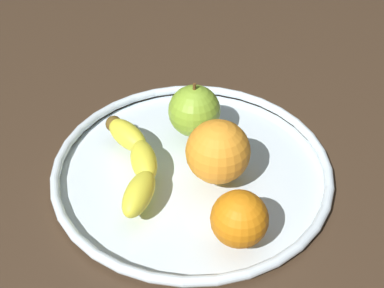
% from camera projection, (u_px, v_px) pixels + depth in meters
% --- Properties ---
extents(ground_plane, '(1.39, 1.39, 0.04)m').
position_uv_depth(ground_plane, '(192.00, 183.00, 0.65)').
color(ground_plane, '#3D2B1D').
extents(fruit_bowl, '(0.36, 0.36, 0.02)m').
position_uv_depth(fruit_bowl, '(192.00, 167.00, 0.63)').
color(fruit_bowl, silver).
rests_on(fruit_bowl, ground_plane).
extents(banana, '(0.18, 0.09, 0.03)m').
position_uv_depth(banana, '(135.00, 160.00, 0.60)').
color(banana, yellow).
rests_on(banana, fruit_bowl).
extents(apple, '(0.07, 0.07, 0.08)m').
position_uv_depth(apple, '(192.00, 111.00, 0.64)').
color(apple, '#83AD2F').
rests_on(apple, fruit_bowl).
extents(orange_center, '(0.06, 0.06, 0.06)m').
position_uv_depth(orange_center, '(239.00, 219.00, 0.51)').
color(orange_center, orange).
rests_on(orange_center, fruit_bowl).
extents(orange_back_right, '(0.08, 0.08, 0.08)m').
position_uv_depth(orange_back_right, '(218.00, 152.00, 0.58)').
color(orange_back_right, orange).
rests_on(orange_back_right, fruit_bowl).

